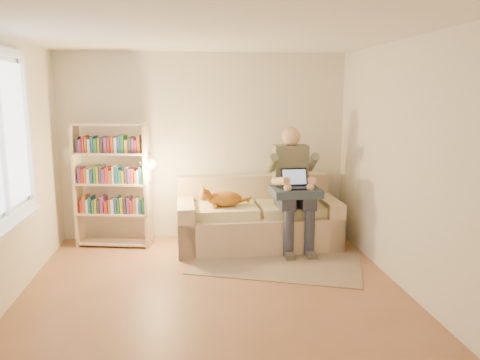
{
  "coord_description": "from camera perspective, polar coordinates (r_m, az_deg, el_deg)",
  "views": [
    {
      "loc": [
        -0.25,
        -4.36,
        2.05
      ],
      "look_at": [
        0.36,
        1.0,
        1.04
      ],
      "focal_mm": 35.0,
      "sensor_mm": 36.0,
      "label": 1
    }
  ],
  "objects": [
    {
      "name": "floor",
      "position": [
        4.82,
        -3.02,
        -14.61
      ],
      "size": [
        4.5,
        4.5,
        0.0
      ],
      "primitive_type": "plane",
      "color": "brown",
      "rests_on": "ground"
    },
    {
      "name": "ceiling",
      "position": [
        4.4,
        -3.37,
        17.72
      ],
      "size": [
        4.0,
        4.5,
        0.02
      ],
      "primitive_type": "cube",
      "color": "white",
      "rests_on": "wall_back"
    },
    {
      "name": "wall_right",
      "position": [
        4.96,
        20.55,
        1.19
      ],
      "size": [
        0.02,
        4.5,
        2.6
      ],
      "primitive_type": "cube",
      "color": "silver",
      "rests_on": "floor"
    },
    {
      "name": "wall_back",
      "position": [
        6.66,
        -4.33,
        4.08
      ],
      "size": [
        4.0,
        0.02,
        2.6
      ],
      "primitive_type": "cube",
      "color": "silver",
      "rests_on": "floor"
    },
    {
      "name": "wall_front",
      "position": [
        2.25,
        0.21,
        -8.95
      ],
      "size": [
        4.0,
        0.02,
        2.6
      ],
      "primitive_type": "cube",
      "color": "silver",
      "rests_on": "floor"
    },
    {
      "name": "window",
      "position": [
        4.91,
        -26.67,
        1.53
      ],
      "size": [
        0.12,
        1.52,
        1.69
      ],
      "color": "white",
      "rests_on": "wall_left"
    },
    {
      "name": "sofa",
      "position": [
        6.41,
        2.07,
        -4.99
      ],
      "size": [
        2.16,
        1.0,
        0.91
      ],
      "rotation": [
        0.0,
        0.0,
        0.02
      ],
      "color": "beige",
      "rests_on": "floor"
    },
    {
      "name": "person",
      "position": [
        6.22,
        6.44,
        -0.19
      ],
      "size": [
        0.46,
        0.74,
        1.61
      ],
      "rotation": [
        0.0,
        0.0,
        0.02
      ],
      "color": "#6F705A",
      "rests_on": "sofa"
    },
    {
      "name": "cat",
      "position": [
        6.13,
        -2.48,
        -2.28
      ],
      "size": [
        0.69,
        0.25,
        0.25
      ],
      "rotation": [
        0.0,
        0.0,
        0.02
      ],
      "color": "orange",
      "rests_on": "sofa"
    },
    {
      "name": "blanket",
      "position": [
        6.09,
        7.33,
        -1.42
      ],
      "size": [
        0.62,
        0.51,
        0.1
      ],
      "primitive_type": "cube",
      "rotation": [
        0.0,
        0.0,
        0.02
      ],
      "color": "#2D3C4F",
      "rests_on": "person"
    },
    {
      "name": "laptop",
      "position": [
        6.08,
        7.33,
        -0.34
      ],
      "size": [
        0.35,
        0.31,
        0.29
      ],
      "rotation": [
        0.0,
        0.0,
        0.02
      ],
      "color": "black",
      "rests_on": "blanket"
    },
    {
      "name": "bookshelf",
      "position": [
        6.44,
        -15.31,
        0.14
      ],
      "size": [
        1.1,
        0.51,
        1.68
      ],
      "rotation": [
        0.0,
        0.0,
        -0.19
      ],
      "color": "beige",
      "rests_on": "floor"
    },
    {
      "name": "rug",
      "position": [
        5.83,
        4.51,
        -10.01
      ],
      "size": [
        2.29,
        1.78,
        0.01
      ],
      "primitive_type": "cube",
      "rotation": [
        0.0,
        0.0,
        -0.33
      ],
      "color": "gray",
      "rests_on": "floor"
    }
  ]
}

